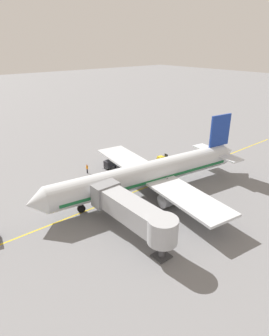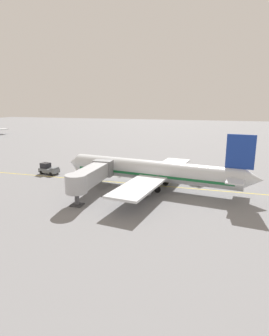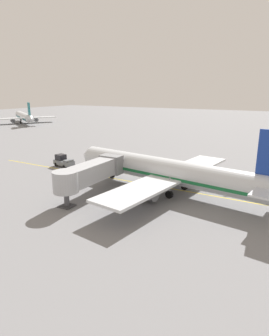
% 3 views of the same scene
% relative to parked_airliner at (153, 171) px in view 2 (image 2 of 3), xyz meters
% --- Properties ---
extents(ground_plane, '(400.00, 400.00, 0.00)m').
position_rel_parked_airliner_xyz_m(ground_plane, '(1.50, -0.95, -3.19)').
color(ground_plane, slate).
extents(gate_lead_in_line, '(0.24, 80.00, 0.01)m').
position_rel_parked_airliner_xyz_m(gate_lead_in_line, '(1.50, -0.95, -3.18)').
color(gate_lead_in_line, gold).
rests_on(gate_lead_in_line, ground).
extents(parked_airliner, '(30.43, 37.30, 10.63)m').
position_rel_parked_airliner_xyz_m(parked_airliner, '(0.00, 0.00, 0.00)').
color(parked_airliner, silver).
rests_on(parked_airliner, ground).
extents(jet_bridge, '(13.34, 3.50, 4.98)m').
position_rel_parked_airliner_xyz_m(jet_bridge, '(-7.13, 9.27, 0.27)').
color(jet_bridge, '#A8AAAF').
rests_on(jet_bridge, ground).
extents(pushback_tractor, '(3.02, 4.75, 2.40)m').
position_rel_parked_airliner_xyz_m(pushback_tractor, '(3.46, 24.49, -2.09)').
color(pushback_tractor, slate).
rests_on(pushback_tractor, ground).
extents(baggage_tug_lead, '(2.31, 2.76, 1.62)m').
position_rel_parked_airliner_xyz_m(baggage_tug_lead, '(4.25, -7.53, -2.47)').
color(baggage_tug_lead, silver).
rests_on(baggage_tug_lead, ground).
extents(baggage_tug_trailing, '(1.56, 2.63, 1.62)m').
position_rel_parked_airliner_xyz_m(baggage_tug_trailing, '(7.35, -10.44, -2.47)').
color(baggage_tug_trailing, gold).
rests_on(baggage_tug_trailing, ground).
extents(baggage_tug_spare, '(1.73, 2.70, 1.62)m').
position_rel_parked_airliner_xyz_m(baggage_tug_spare, '(5.86, 3.38, -2.47)').
color(baggage_tug_spare, navy).
rests_on(baggage_tug_spare, ground).
extents(baggage_cart_front, '(1.45, 2.94, 1.58)m').
position_rel_parked_airliner_xyz_m(baggage_cart_front, '(11.78, -0.77, -2.24)').
color(baggage_cart_front, '#4C4C51').
rests_on(baggage_cart_front, ground).
extents(baggage_cart_second_in_train, '(1.45, 2.94, 1.58)m').
position_rel_parked_airliner_xyz_m(baggage_cart_second_in_train, '(11.57, -3.76, -2.24)').
color(baggage_cart_second_in_train, '#4C4C51').
rests_on(baggage_cart_second_in_train, ground).
extents(ground_crew_wing_walker, '(0.66, 0.45, 1.69)m').
position_rel_parked_airliner_xyz_m(ground_crew_wing_walker, '(6.30, 8.52, -2.23)').
color(ground_crew_wing_walker, '#232328').
rests_on(ground_crew_wing_walker, ground).
extents(ground_crew_loader, '(0.73, 0.26, 1.69)m').
position_rel_parked_airliner_xyz_m(ground_crew_loader, '(12.53, 3.75, -2.23)').
color(ground_crew_loader, '#232328').
rests_on(ground_crew_loader, ground).
extents(safety_cone_nose_left, '(0.36, 0.36, 0.59)m').
position_rel_parked_airliner_xyz_m(safety_cone_nose_left, '(4.62, 13.89, -2.90)').
color(safety_cone_nose_left, black).
rests_on(safety_cone_nose_left, ground).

